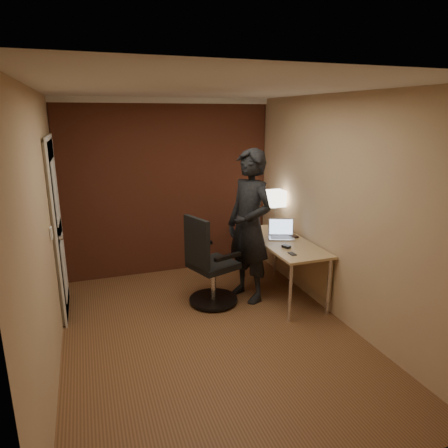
{
  "coord_description": "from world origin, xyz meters",
  "views": [
    {
      "loc": [
        -1.12,
        -3.65,
        2.28
      ],
      "look_at": [
        0.35,
        0.55,
        1.05
      ],
      "focal_mm": 32.0,
      "sensor_mm": 36.0,
      "label": 1
    }
  ],
  "objects_px": {
    "desk_lamp": "(276,199)",
    "phone": "(292,254)",
    "desk": "(288,249)",
    "office_chair": "(209,267)",
    "person": "(249,226)",
    "mouse": "(286,247)",
    "laptop": "(281,232)",
    "wallet": "(294,236)"
  },
  "relations": [
    {
      "from": "desk",
      "to": "mouse",
      "type": "relative_size",
      "value": 15.0
    },
    {
      "from": "desk",
      "to": "person",
      "type": "height_order",
      "value": "person"
    },
    {
      "from": "phone",
      "to": "person",
      "type": "bearing_deg",
      "value": 119.54
    },
    {
      "from": "desk",
      "to": "laptop",
      "type": "xyz_separation_m",
      "value": [
        -0.03,
        0.14,
        0.19
      ]
    },
    {
      "from": "laptop",
      "to": "wallet",
      "type": "height_order",
      "value": "laptop"
    },
    {
      "from": "desk_lamp",
      "to": "person",
      "type": "xyz_separation_m",
      "value": [
        -0.62,
        -0.53,
        -0.2
      ]
    },
    {
      "from": "laptop",
      "to": "office_chair",
      "type": "xyz_separation_m",
      "value": [
        -1.03,
        -0.12,
        -0.3
      ]
    },
    {
      "from": "desk_lamp",
      "to": "phone",
      "type": "bearing_deg",
      "value": -106.01
    },
    {
      "from": "phone",
      "to": "wallet",
      "type": "height_order",
      "value": "wallet"
    },
    {
      "from": "desk",
      "to": "phone",
      "type": "xyz_separation_m",
      "value": [
        -0.21,
        -0.5,
        0.13
      ]
    },
    {
      "from": "desk_lamp",
      "to": "laptop",
      "type": "relative_size",
      "value": 1.33
    },
    {
      "from": "desk",
      "to": "phone",
      "type": "relative_size",
      "value": 13.04
    },
    {
      "from": "office_chair",
      "to": "person",
      "type": "relative_size",
      "value": 0.58
    },
    {
      "from": "wallet",
      "to": "mouse",
      "type": "bearing_deg",
      "value": -130.07
    },
    {
      "from": "laptop",
      "to": "phone",
      "type": "bearing_deg",
      "value": -105.87
    },
    {
      "from": "desk",
      "to": "mouse",
      "type": "bearing_deg",
      "value": -122.01
    },
    {
      "from": "desk_lamp",
      "to": "phone",
      "type": "distance_m",
      "value": 1.19
    },
    {
      "from": "phone",
      "to": "desk",
      "type": "bearing_deg",
      "value": 66.37
    },
    {
      "from": "desk_lamp",
      "to": "office_chair",
      "type": "height_order",
      "value": "desk_lamp"
    },
    {
      "from": "desk",
      "to": "office_chair",
      "type": "xyz_separation_m",
      "value": [
        -1.06,
        0.02,
        -0.11
      ]
    },
    {
      "from": "phone",
      "to": "person",
      "type": "xyz_separation_m",
      "value": [
        -0.31,
        0.54,
        0.21
      ]
    },
    {
      "from": "wallet",
      "to": "office_chair",
      "type": "height_order",
      "value": "office_chair"
    },
    {
      "from": "desk",
      "to": "office_chair",
      "type": "height_order",
      "value": "office_chair"
    },
    {
      "from": "mouse",
      "to": "person",
      "type": "bearing_deg",
      "value": 115.92
    },
    {
      "from": "desk",
      "to": "desk_lamp",
      "type": "height_order",
      "value": "desk_lamp"
    },
    {
      "from": "mouse",
      "to": "person",
      "type": "xyz_separation_m",
      "value": [
        -0.35,
        0.31,
        0.2
      ]
    },
    {
      "from": "desk",
      "to": "wallet",
      "type": "relative_size",
      "value": 13.64
    },
    {
      "from": "laptop",
      "to": "mouse",
      "type": "distance_m",
      "value": 0.44
    },
    {
      "from": "wallet",
      "to": "desk_lamp",
      "type": "bearing_deg",
      "value": 93.64
    },
    {
      "from": "desk",
      "to": "person",
      "type": "distance_m",
      "value": 0.63
    },
    {
      "from": "mouse",
      "to": "office_chair",
      "type": "xyz_separation_m",
      "value": [
        -0.89,
        0.29,
        -0.26
      ]
    },
    {
      "from": "desk_lamp",
      "to": "mouse",
      "type": "distance_m",
      "value": 0.97
    },
    {
      "from": "laptop",
      "to": "mouse",
      "type": "relative_size",
      "value": 4.01
    },
    {
      "from": "desk",
      "to": "person",
      "type": "relative_size",
      "value": 0.79
    },
    {
      "from": "laptop",
      "to": "desk_lamp",
      "type": "bearing_deg",
      "value": 73.78
    },
    {
      "from": "desk_lamp",
      "to": "office_chair",
      "type": "distance_m",
      "value": 1.44
    },
    {
      "from": "phone",
      "to": "office_chair",
      "type": "relative_size",
      "value": 0.1
    },
    {
      "from": "desk",
      "to": "desk_lamp",
      "type": "distance_m",
      "value": 0.79
    },
    {
      "from": "office_chair",
      "to": "phone",
      "type": "bearing_deg",
      "value": -31.23
    },
    {
      "from": "mouse",
      "to": "phone",
      "type": "relative_size",
      "value": 0.87
    },
    {
      "from": "laptop",
      "to": "mouse",
      "type": "xyz_separation_m",
      "value": [
        -0.14,
        -0.41,
        -0.05
      ]
    },
    {
      "from": "desk",
      "to": "wallet",
      "type": "bearing_deg",
      "value": 32.07
    }
  ]
}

